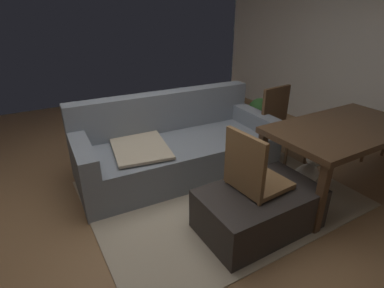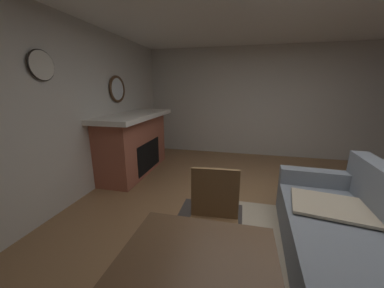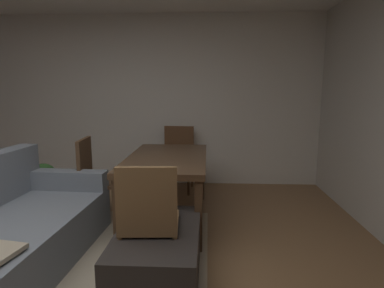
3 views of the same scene
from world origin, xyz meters
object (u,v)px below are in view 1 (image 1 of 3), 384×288
Objects in this scene: tv_remote at (257,195)px; dining_chair_north at (281,121)px; couch at (175,147)px; dining_table at (343,134)px; dining_chair_west at (252,176)px; potted_plant at (259,113)px; small_dog at (306,174)px; ottoman_coffee_table at (258,209)px.

tv_remote is 0.17× the size of dining_chair_north.
couch is 1.35m from tv_remote.
dining_chair_west is at bearing -179.71° from dining_table.
couch is 4.33× the size of potted_plant.
couch reaches higher than dining_table.
couch is at bearing 135.97° from dining_table.
dining_chair_north is 1.74× the size of potted_plant.
dining_chair_west is (-1.16, -0.83, 0.00)m from dining_chair_north.
dining_table is at bearing -89.49° from dining_chair_north.
potted_plant is at bearing 14.19° from couch.
tv_remote is 1.00m from small_dog.
dining_table is 1.66× the size of dining_chair_north.
dining_chair_north reaches higher than ottoman_coffee_table.
dining_table is (1.20, 0.11, 0.25)m from tv_remote.
ottoman_coffee_table is at bearing -83.10° from couch.
tv_remote is 2.40m from potted_plant.
dining_table is 1.66× the size of dining_chair_west.
dining_table reaches higher than potted_plant.
dining_table is (1.12, 0.07, 0.46)m from ottoman_coffee_table.
couch is 1.50× the size of dining_table.
dining_table is (1.27, -1.23, 0.35)m from couch.
dining_table is at bearing 35.28° from tv_remote.
dining_chair_north is at bearing -17.89° from couch.
potted_plant reaches higher than small_dog.
small_dog is at bearing -46.72° from couch.
potted_plant is (1.58, 1.66, -0.22)m from dining_chair_west.
potted_plant is 0.90× the size of small_dog.
potted_plant is (1.69, 0.43, -0.01)m from couch.
dining_table is 2.89× the size of potted_plant.
dining_chair_west is at bearing -170.24° from small_dog.
couch is at bearing -165.81° from potted_plant.
couch reaches higher than small_dog.
dining_chair_north reaches higher than small_dog.
ottoman_coffee_table is 0.34m from dining_chair_west.
small_dog is (-0.25, -0.67, -0.34)m from dining_chair_north.
dining_chair_north and dining_chair_west have the same top height.
couch is at bearing 162.11° from dining_chair_north.
ottoman_coffee_table is (0.16, -1.30, -0.11)m from couch.
ottoman_coffee_table is 1.46m from dining_chair_north.
small_dog is at bearing 45.50° from tv_remote.
ottoman_coffee_table is at bearing -141.23° from dining_chair_north.
dining_chair_north is 1.56× the size of small_dog.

